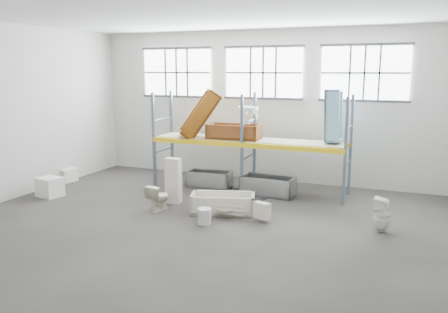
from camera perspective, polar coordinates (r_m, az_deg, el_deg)
The scene contains 33 objects.
floor at distance 11.36m, azimuth -2.88°, elevation -8.52°, with size 12.00×10.00×0.10m, color #4B4440.
ceiling at distance 10.81m, azimuth -3.14°, elevation 17.93°, with size 12.00×10.00×0.10m, color silver.
wall_back at distance 15.49m, azimuth 4.97°, elevation 6.27°, with size 12.00×0.10×5.00m, color #B9B6AB.
wall_front at distance 6.62m, azimuth -21.84°, elevation -0.41°, with size 12.00×0.10×5.00m, color #A09D95.
wall_left at distance 14.42m, azimuth -25.43°, elevation 4.95°, with size 0.10×10.00×5.00m, color #ADAAA1.
window_left at distance 16.57m, azimuth -5.89°, elevation 10.35°, with size 2.60×0.04×1.60m, color white.
window_mid at distance 15.34m, azimuth 4.92°, elevation 10.34°, with size 2.60×0.04×1.60m, color white.
window_right at distance 14.71m, azimuth 17.09°, elevation 9.90°, with size 2.60×0.04×1.60m, color white.
rack_upright_la at distance 14.86m, azimuth -8.73°, elevation 2.12°, with size 0.08×0.08×3.00m, color slate.
rack_upright_lb at distance 15.89m, azimuth -6.52°, elevation 2.73°, with size 0.08×0.08×3.00m, color slate.
rack_upright_ma at distance 13.58m, azimuth 2.22°, elevation 1.43°, with size 0.08×0.08×3.00m, color slate.
rack_upright_mb at distance 14.70m, azimuth 3.81°, elevation 2.13°, with size 0.08×0.08×3.00m, color slate.
rack_upright_ra at distance 12.89m, azimuth 14.86°, elevation 0.58°, with size 0.08×0.08×3.00m, color slate.
rack_upright_rb at distance 14.07m, azimuth 15.49°, elevation 1.37°, with size 0.08×0.08×3.00m, color slate.
rack_beam_front at distance 13.58m, azimuth 2.22°, elevation 1.43°, with size 6.00×0.10×0.14m, color yellow.
rack_beam_back at distance 14.70m, azimuth 3.81°, elevation 2.13°, with size 6.00×0.10×0.14m, color yellow.
shelf_deck at distance 14.13m, azimuth 3.05°, elevation 2.11°, with size 5.90×1.10×0.03m, color gray.
wet_patch at distance 13.72m, azimuth 1.89°, elevation -4.88°, with size 1.80×1.80×0.00m, color black.
bathtub_beige at distance 12.10m, azimuth -0.16°, elevation -5.83°, with size 1.67×0.78×0.49m, color beige, non-canonical shape.
cistern_spare at distance 11.41m, azimuth 4.76°, elevation -6.70°, with size 0.41×0.20×0.39m, color beige.
sink_in_tub at distance 11.73m, azimuth 0.16°, elevation -6.80°, with size 0.48×0.48×0.17m, color beige.
toilet_beige at distance 12.38m, azimuth -8.16°, elevation -5.04°, with size 0.39×0.69×0.70m, color beige.
cistern_tall at distance 12.92m, azimuth -6.31°, elevation -3.00°, with size 0.41×0.27×1.28m, color silver.
toilet_white at distance 11.26m, azimuth 19.08°, elevation -6.83°, with size 0.37×0.38×0.82m, color white.
steel_tub_left at distance 14.68m, azimuth -1.79°, elevation -2.82°, with size 1.39×0.65×0.51m, color #AAACB1, non-canonical shape.
steel_tub_right at distance 13.76m, azimuth 5.49°, elevation -3.66°, with size 1.56×0.73×0.57m, color #9EA1A6, non-canonical shape.
rust_tub_flat at distance 14.15m, azimuth 1.24°, elevation 3.12°, with size 1.62×0.76×0.45m, color brown, non-canonical shape.
rust_tub_tilted at distance 14.62m, azimuth -3.01°, elevation 5.23°, with size 1.67×0.78×0.47m, color #8E550D, non-canonical shape.
sink_on_shelf at distance 13.95m, azimuth 3.04°, elevation 4.14°, with size 0.63×0.49×0.56m, color white.
blue_tub_upright at distance 13.64m, azimuth 13.47°, elevation 4.98°, with size 1.51×0.71×0.42m, color #7FACC9, non-canonical shape.
bucket at distance 11.23m, azimuth -2.45°, elevation -7.43°, with size 0.33×0.33×0.38m, color beige.
carton_near at distance 14.52m, azimuth -20.85°, elevation -3.56°, with size 0.67×0.57×0.57m, color white.
carton_far at distance 16.28m, azimuth -18.98°, elevation -2.17°, with size 0.54×0.54×0.45m, color silver.
Camera 1 is at (4.55, -9.71, 3.69)m, focal length 36.75 mm.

